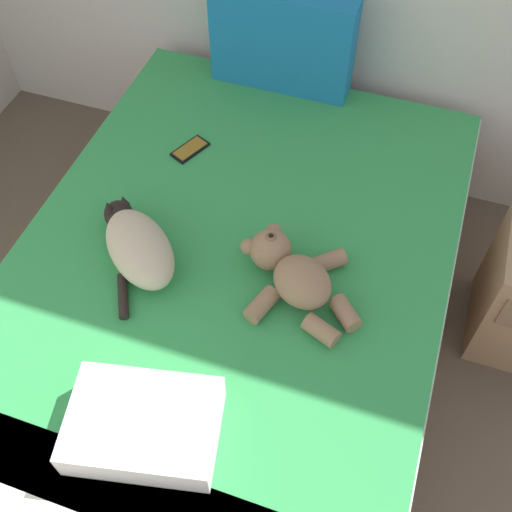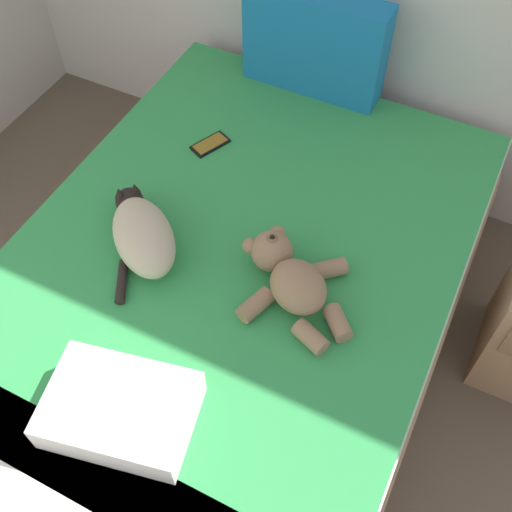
# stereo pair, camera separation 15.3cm
# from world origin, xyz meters

# --- Properties ---
(bed) EXTENTS (1.49, 2.09, 0.55)m
(bed) POSITION_xyz_m (1.67, 3.09, 0.27)
(bed) COLOR #9E7A56
(bed) RESTS_ON ground_plane
(patterned_cushion) EXTENTS (0.57, 0.14, 0.41)m
(patterned_cushion) POSITION_xyz_m (1.56, 4.04, 0.76)
(patterned_cushion) COLOR #1972AD
(patterned_cushion) RESTS_ON bed
(cat) EXTENTS (0.38, 0.41, 0.15)m
(cat) POSITION_xyz_m (1.39, 3.00, 0.62)
(cat) COLOR #C6B293
(cat) RESTS_ON bed
(teddy_bear) EXTENTS (0.44, 0.36, 0.15)m
(teddy_bear) POSITION_xyz_m (1.90, 3.07, 0.62)
(teddy_bear) COLOR #937051
(teddy_bear) RESTS_ON bed
(cell_phone) EXTENTS (0.13, 0.16, 0.01)m
(cell_phone) POSITION_xyz_m (1.35, 3.54, 0.56)
(cell_phone) COLOR black
(cell_phone) RESTS_ON bed
(throw_pillow) EXTENTS (0.45, 0.36, 0.11)m
(throw_pillow) POSITION_xyz_m (1.67, 2.47, 0.61)
(throw_pillow) COLOR white
(throw_pillow) RESTS_ON bed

